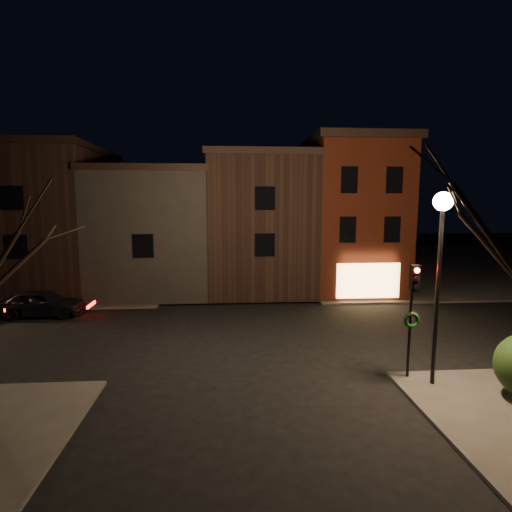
% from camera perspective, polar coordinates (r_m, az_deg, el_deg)
% --- Properties ---
extents(ground, '(120.00, 120.00, 0.00)m').
position_cam_1_polar(ground, '(19.54, -1.72, -11.05)').
color(ground, black).
rests_on(ground, ground).
extents(sidewalk_far_right, '(30.00, 30.00, 0.12)m').
position_cam_1_polar(sidewalk_far_right, '(44.17, 24.00, -1.11)').
color(sidewalk_far_right, '#2D2B28').
rests_on(sidewalk_far_right, ground).
extents(sidewalk_far_left, '(30.00, 30.00, 0.12)m').
position_cam_1_polar(sidewalk_far_left, '(43.49, -30.31, -1.62)').
color(sidewalk_far_left, '#2D2B28').
rests_on(sidewalk_far_left, ground).
extents(corner_building, '(6.50, 8.50, 10.50)m').
position_cam_1_polar(corner_building, '(29.32, 13.35, 5.75)').
color(corner_building, '#501B0E').
rests_on(corner_building, ground).
extents(row_building_a, '(7.30, 10.30, 9.40)m').
position_cam_1_polar(row_building_a, '(29.12, 0.35, 4.82)').
color(row_building_a, black).
rests_on(row_building_a, ground).
extents(row_building_b, '(7.80, 10.30, 8.40)m').
position_cam_1_polar(row_building_b, '(29.49, -13.87, 3.66)').
color(row_building_b, black).
rests_on(row_building_b, ground).
extents(row_building_c, '(7.30, 10.30, 9.90)m').
position_cam_1_polar(row_building_c, '(31.51, -27.06, 4.66)').
color(row_building_c, black).
rests_on(row_building_c, ground).
extents(street_lamp_near, '(0.60, 0.60, 6.48)m').
position_cam_1_polar(street_lamp_near, '(14.34, 24.92, 2.60)').
color(street_lamp_near, black).
rests_on(street_lamp_near, sidewalk_near_right).
extents(traffic_signal, '(0.58, 0.38, 4.05)m').
position_cam_1_polar(traffic_signal, '(14.86, 21.45, -6.34)').
color(traffic_signal, black).
rests_on(traffic_signal, sidewalk_near_right).
extents(parked_car_a, '(4.45, 1.80, 1.51)m').
position_cam_1_polar(parked_car_a, '(25.17, -28.25, -5.92)').
color(parked_car_a, black).
rests_on(parked_car_a, ground).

